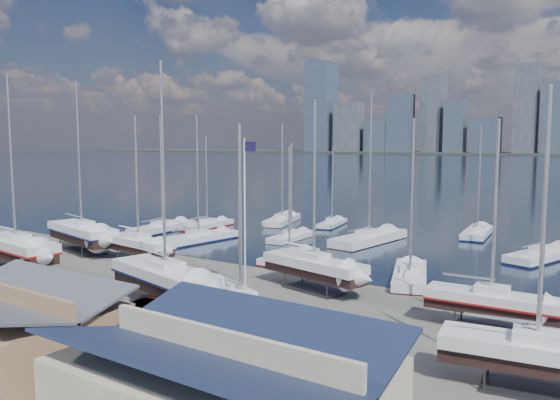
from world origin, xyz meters
The scene contains 27 objects.
ground centered at (0.00, -10.00, 0.00)m, with size 1400.00×1400.00×0.00m, color #605E59.
shed_grey centered at (0.00, -26.00, 2.15)m, with size 12.60×8.40×4.17m.
shed_blue centered at (16.00, -26.00, 2.42)m, with size 13.65×9.45×4.71m.
sailboat_cradle_0 centered at (-22.34, -4.82, 2.22)m, with size 12.31×5.89×18.94m.
sailboat_cradle_1 centered at (-20.22, -13.86, 2.21)m, with size 11.97×4.51×18.67m.
sailboat_cradle_2 centered at (-12.48, -5.32, 2.03)m, with size 9.42×3.74×15.03m.
sailboat_cradle_3 centered at (0.58, -14.31, 2.19)m, with size 11.82×5.71×18.23m.
sailboat_cradle_4 centered at (7.61, -4.24, 2.06)m, with size 10.01×4.75×15.78m.
sailboat_cradle_5 centered at (9.13, -16.10, 1.94)m, with size 8.47×5.47×13.52m.
sailboat_cradle_6 centered at (22.24, -6.25, 1.96)m, with size 8.55×2.71×13.85m.
sailboat_cradle_7 centered at (26.22, -14.44, 2.03)m, with size 9.43×3.79×15.04m.
sailboat_moored_0 centered at (-25.25, 10.35, 0.31)m, with size 4.29×11.56×16.90m.
sailboat_moored_1 centered at (-22.19, 16.21, 0.31)m, with size 2.83×9.43×14.02m.
sailboat_moored_2 centered at (-15.68, 26.09, 0.32)m, with size 5.83×11.01×16.01m.
sailboat_moored_3 centered at (-15.48, 6.98, 0.31)m, with size 4.43×11.27×16.40m.
sailboat_moored_4 centered at (-6.73, 14.70, 0.32)m, with size 2.72×8.58×12.82m.
sailboat_moored_5 centered at (-7.92, 27.75, 0.31)m, with size 3.82×8.58×12.40m.
sailboat_moored_6 centered at (-0.37, 4.36, 0.31)m, with size 2.63×8.42×12.48m.
sailboat_moored_7 centered at (2.39, 18.18, 0.33)m, with size 5.14×13.03×19.14m.
sailboat_moored_8 centered at (12.22, 30.59, 0.31)m, with size 3.85×10.48×15.33m.
sailboat_moored_9 centered at (13.13, 3.40, 0.32)m, with size 5.89×10.39×15.13m.
sailboat_moored_10 centered at (21.69, 19.41, 0.31)m, with size 6.40×11.41×16.45m.
car_a centered at (-5.06, -20.71, 0.81)m, with size 1.92×4.78×1.63m, color gray.
car_b centered at (-6.94, -18.12, 0.77)m, with size 1.62×4.66×1.53m, color gray.
car_c centered at (1.90, -18.06, 0.75)m, with size 2.50×5.41×1.50m, color gray.
car_d centered at (12.92, -19.01, 0.74)m, with size 2.07×5.08×1.48m, color gray.
flagpole centered at (4.82, -9.88, 7.33)m, with size 1.12×0.12×12.66m.
Camera 1 is at (30.08, -42.88, 12.31)m, focal length 35.00 mm.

